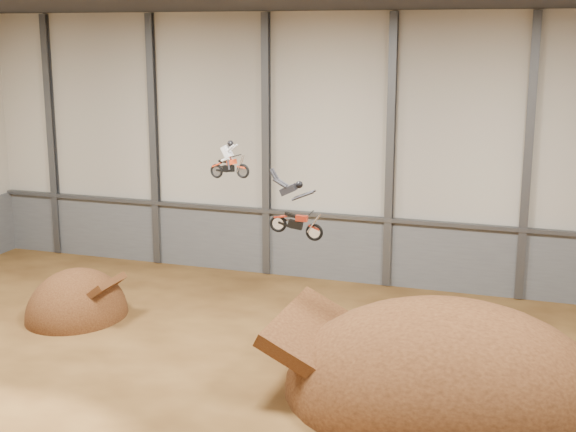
% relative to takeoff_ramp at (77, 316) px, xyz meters
% --- Properties ---
extents(floor, '(40.00, 40.00, 0.00)m').
position_rel_takeoff_ramp_xyz_m(floor, '(9.39, -5.58, 0.00)').
color(floor, '#4B2E14').
rests_on(floor, ground).
extents(back_wall, '(40.00, 0.10, 14.00)m').
position_rel_takeoff_ramp_xyz_m(back_wall, '(9.39, 9.42, 7.00)').
color(back_wall, beige).
rests_on(back_wall, ground).
extents(lower_band_back, '(39.80, 0.18, 3.50)m').
position_rel_takeoff_ramp_xyz_m(lower_band_back, '(9.39, 9.32, 1.75)').
color(lower_band_back, slate).
rests_on(lower_band_back, ground).
extents(steel_rail, '(39.80, 0.35, 0.20)m').
position_rel_takeoff_ramp_xyz_m(steel_rail, '(9.39, 9.17, 3.55)').
color(steel_rail, '#47494F').
rests_on(steel_rail, lower_band_back).
extents(steel_column_0, '(0.40, 0.36, 13.90)m').
position_rel_takeoff_ramp_xyz_m(steel_column_0, '(-7.27, 9.22, 7.00)').
color(steel_column_0, '#47494F').
rests_on(steel_column_0, ground).
extents(steel_column_1, '(0.40, 0.36, 13.90)m').
position_rel_takeoff_ramp_xyz_m(steel_column_1, '(-0.61, 9.22, 7.00)').
color(steel_column_1, '#47494F').
rests_on(steel_column_1, ground).
extents(steel_column_2, '(0.40, 0.36, 13.90)m').
position_rel_takeoff_ramp_xyz_m(steel_column_2, '(6.06, 9.22, 7.00)').
color(steel_column_2, '#47494F').
rests_on(steel_column_2, ground).
extents(steel_column_3, '(0.40, 0.36, 13.90)m').
position_rel_takeoff_ramp_xyz_m(steel_column_3, '(12.73, 9.22, 7.00)').
color(steel_column_3, '#47494F').
rests_on(steel_column_3, ground).
extents(steel_column_4, '(0.40, 0.36, 13.90)m').
position_rel_takeoff_ramp_xyz_m(steel_column_4, '(19.39, 9.22, 7.00)').
color(steel_column_4, '#47494F').
rests_on(steel_column_4, ground).
extents(takeoff_ramp, '(4.50, 5.19, 4.50)m').
position_rel_takeoff_ramp_xyz_m(takeoff_ramp, '(0.00, 0.00, 0.00)').
color(takeoff_ramp, '#391D0E').
rests_on(takeoff_ramp, ground).
extents(landing_ramp, '(11.86, 10.49, 6.84)m').
position_rel_takeoff_ramp_xyz_m(landing_ramp, '(17.45, -2.96, 0.00)').
color(landing_ramp, '#391D0E').
rests_on(landing_ramp, ground).
extents(fmx_rider_a, '(2.18, 1.09, 1.92)m').
position_rel_takeoff_ramp_xyz_m(fmx_rider_a, '(7.44, 0.97, 7.70)').
color(fmx_rider_a, red).
extents(fmx_rider_b, '(3.20, 0.98, 2.84)m').
position_rel_takeoff_ramp_xyz_m(fmx_rider_b, '(11.42, -2.23, 6.55)').
color(fmx_rider_b, '#AE2914').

